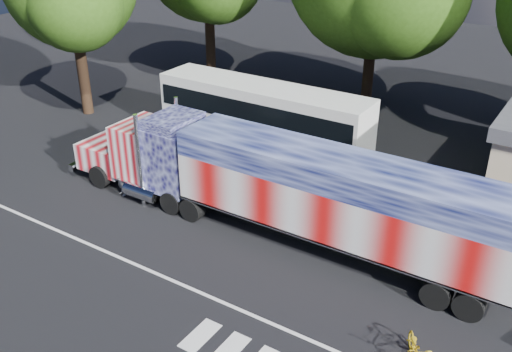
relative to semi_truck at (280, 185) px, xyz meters
The scene contains 6 objects.
ground 3.62m from the semi_truck, 131.04° to the right, with size 100.00×100.00×0.00m, color black.
lane_markings 6.30m from the semi_truck, 90.91° to the right, with size 30.00×2.67×0.01m.
semi_truck is the anchor object (origin of this frame).
coach_bus 9.27m from the semi_truck, 126.72° to the left, with size 12.61×2.94×3.67m.
woman 8.43m from the semi_truck, behind, with size 0.61×0.40×1.68m, color slate.
bicycle 8.71m from the semi_truck, 29.34° to the right, with size 0.67×1.91×1.00m, color gold.
Camera 1 is at (12.27, -16.04, 13.42)m, focal length 40.00 mm.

